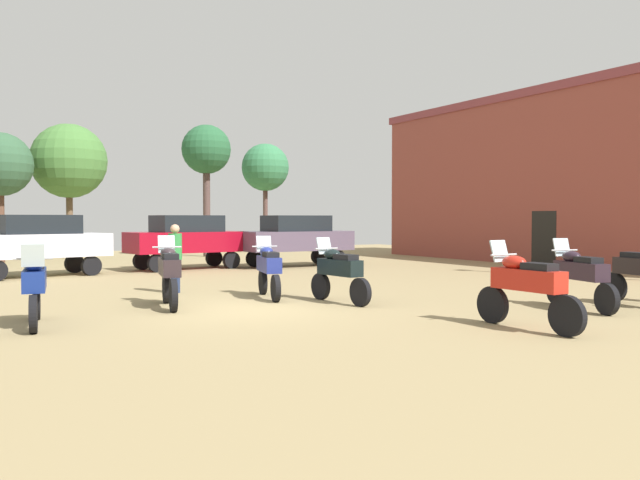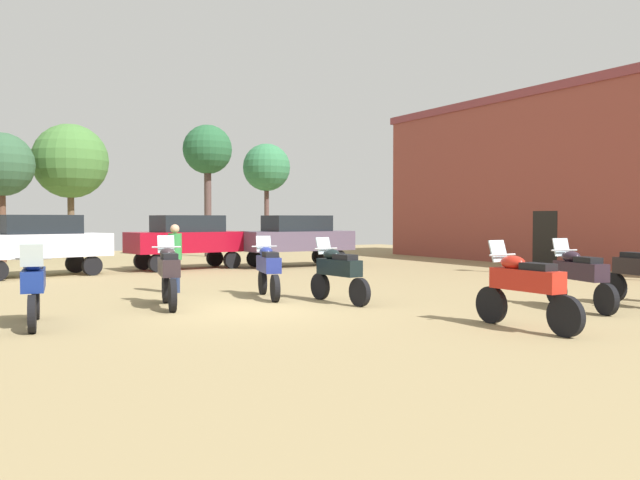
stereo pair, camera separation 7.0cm
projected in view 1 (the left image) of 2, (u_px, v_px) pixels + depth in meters
The scene contains 16 objects.
ground_plane at pixel (248, 309), 13.53m from camera, with size 44.00×52.00×0.02m.
brick_building at pixel (586, 178), 27.25m from camera, with size 6.12×19.60×7.19m.
motorcycle_2 at pixel (169, 272), 13.69m from camera, with size 0.71×2.13×1.51m.
motorcycle_3 at pixel (339, 271), 14.41m from camera, with size 0.62×2.09×1.45m.
motorcycle_6 at pixel (35, 285), 11.26m from camera, with size 0.67×2.21×1.47m.
motorcycle_8 at pixel (269, 268), 15.30m from camera, with size 0.77×2.12×1.46m.
motorcycle_11 at pixel (580, 275), 13.35m from camera, with size 0.82×2.18×1.46m.
motorcycle_12 at pixel (526, 286), 10.95m from camera, with size 0.62×2.26×1.50m.
car_2 at pixel (187, 238), 23.95m from camera, with size 4.46×2.21×2.00m.
car_4 at pixel (296, 237), 25.22m from camera, with size 4.31×1.83×2.00m.
car_5 at pixel (38, 241), 20.82m from camera, with size 4.58×2.64×2.00m.
person_1 at pixel (175, 253), 16.26m from camera, with size 0.48×0.48×1.74m.
tree_1 at pixel (206, 152), 31.79m from camera, with size 2.42×2.42×6.50m.
tree_3 at pixel (265, 168), 34.91m from camera, with size 2.56×2.56×5.93m.
tree_4 at pixel (0, 165), 27.46m from camera, with size 2.72×2.72×5.55m.
tree_6 at pixel (69, 161), 30.38m from camera, with size 3.49×3.49×6.34m.
Camera 1 is at (-5.50, -12.39, 1.91)m, focal length 36.26 mm.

